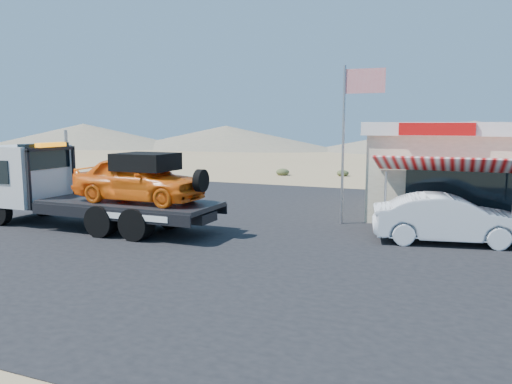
# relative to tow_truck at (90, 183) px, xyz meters

# --- Properties ---
(ground) EXTENTS (120.00, 120.00, 0.00)m
(ground) POSITION_rel_tow_truck_xyz_m (3.78, -0.25, -1.68)
(ground) COLOR #9A7C57
(ground) RESTS_ON ground
(asphalt_lot) EXTENTS (32.00, 24.00, 0.02)m
(asphalt_lot) POSITION_rel_tow_truck_xyz_m (5.78, 2.75, -1.67)
(asphalt_lot) COLOR black
(asphalt_lot) RESTS_ON ground
(tow_truck) EXTENTS (9.36, 2.77, 3.13)m
(tow_truck) POSITION_rel_tow_truck_xyz_m (0.00, 0.00, 0.00)
(tow_truck) COLOR black
(tow_truck) RESTS_ON asphalt_lot
(white_sedan) EXTENTS (5.00, 2.56, 1.57)m
(white_sedan) POSITION_rel_tow_truck_xyz_m (12.38, 2.49, -0.88)
(white_sedan) COLOR silver
(white_sedan) RESTS_ON asphalt_lot
(jerky_store) EXTENTS (10.40, 9.97, 3.90)m
(jerky_store) POSITION_rel_tow_truck_xyz_m (14.28, 8.72, 0.31)
(jerky_store) COLOR #BDB08F
(jerky_store) RESTS_ON asphalt_lot
(flagpole) EXTENTS (1.55, 0.10, 6.00)m
(flagpole) POSITION_rel_tow_truck_xyz_m (8.71, 4.25, 2.08)
(flagpole) COLOR #99999E
(flagpole) RESTS_ON asphalt_lot
(desert_scrub) EXTENTS (22.41, 32.29, 0.71)m
(desert_scrub) POSITION_rel_tow_truck_xyz_m (-10.11, 6.69, -1.38)
(desert_scrub) COLOR #404827
(desert_scrub) RESTS_ON ground
(distant_hills) EXTENTS (126.00, 48.00, 4.20)m
(distant_hills) POSITION_rel_tow_truck_xyz_m (-5.99, 54.89, 0.20)
(distant_hills) COLOR #726B59
(distant_hills) RESTS_ON ground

